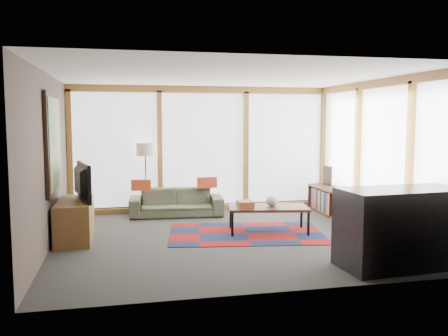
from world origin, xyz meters
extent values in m
plane|color=#292926|center=(0.00, 0.00, 0.00)|extent=(5.50, 5.50, 0.00)
cube|color=#453A31|center=(-2.75, 0.00, 1.30)|extent=(0.04, 5.00, 2.60)
cube|color=#453A31|center=(0.00, -2.50, 1.30)|extent=(5.50, 0.04, 2.60)
cube|color=silver|center=(0.00, 0.00, 2.60)|extent=(5.50, 5.00, 0.04)
cube|color=white|center=(0.00, 2.47, 1.30)|extent=(5.30, 0.02, 2.35)
cube|color=white|center=(2.72, 0.00, 1.30)|extent=(0.02, 4.80, 2.35)
cube|color=black|center=(-2.71, 0.30, 1.55)|extent=(0.05, 1.35, 1.55)
cube|color=gold|center=(-2.69, 0.30, 1.55)|extent=(0.02, 1.20, 1.40)
cube|color=maroon|center=(0.34, 0.20, 0.01)|extent=(2.77, 2.01, 0.01)
imported|color=#383B2D|center=(-0.64, 1.95, 0.27)|extent=(1.89, 0.87, 0.54)
cube|color=#B13A1E|center=(-1.33, 1.91, 0.64)|extent=(0.39, 0.14, 0.21)
cube|color=#B13A1E|center=(-0.01, 1.99, 0.65)|extent=(0.40, 0.13, 0.22)
cube|color=brown|center=(0.33, 0.26, 0.50)|extent=(0.28, 0.34, 0.11)
ellipsoid|color=beige|center=(0.80, 0.22, 0.54)|extent=(0.26, 0.26, 0.19)
ellipsoid|color=black|center=(2.47, 0.50, 0.59)|extent=(0.23, 0.23, 0.11)
ellipsoid|color=black|center=(2.48, 0.92, 0.58)|extent=(0.19, 0.19, 0.09)
cube|color=black|center=(2.54, 1.85, 0.74)|extent=(0.07, 0.30, 0.40)
cube|color=brown|center=(-2.43, 0.38, 0.32)|extent=(0.53, 1.27, 0.64)
imported|color=black|center=(-2.38, 0.34, 0.94)|extent=(0.37, 1.04, 0.60)
cube|color=black|center=(1.87, -1.93, 0.51)|extent=(1.67, 0.87, 1.03)
camera|label=1|loc=(-1.67, -7.37, 1.92)|focal=38.00mm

